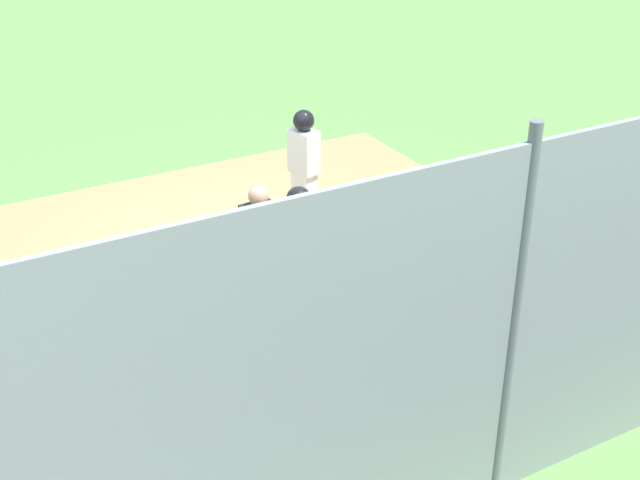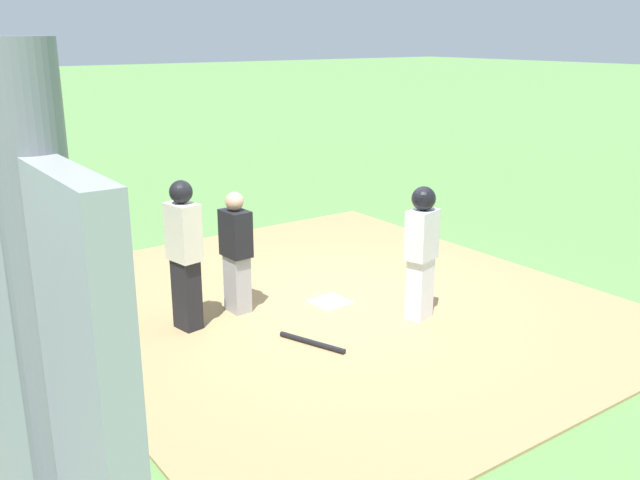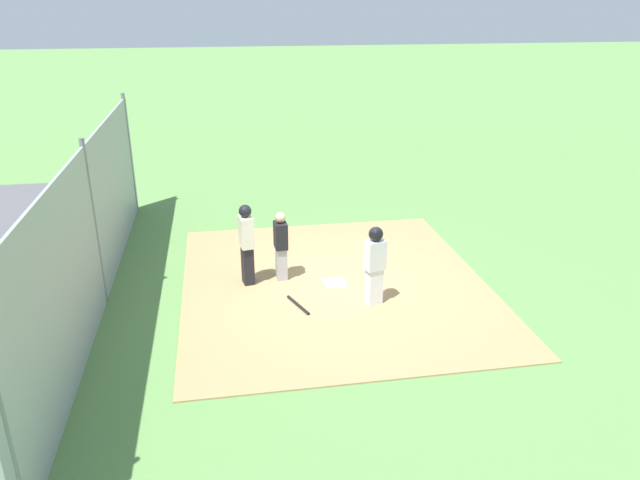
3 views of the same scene
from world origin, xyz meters
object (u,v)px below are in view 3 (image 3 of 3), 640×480
(umpire, at_px, (247,243))
(runner, at_px, (375,261))
(baseball_bat, at_px, (298,305))
(catcher, at_px, (281,245))
(home_plate, at_px, (335,283))

(umpire, xyz_separation_m, runner, (1.35, 2.41, -0.01))
(baseball_bat, bearing_deg, catcher, -13.47)
(runner, bearing_deg, umpire, 44.73)
(baseball_bat, bearing_deg, runner, -115.04)
(home_plate, bearing_deg, umpire, -100.35)
(umpire, relative_size, runner, 1.08)
(home_plate, height_order, catcher, catcher)
(umpire, distance_m, baseball_bat, 1.78)
(runner, height_order, baseball_bat, runner)
(runner, xyz_separation_m, baseball_bat, (-0.11, -1.51, -0.89))
(baseball_bat, bearing_deg, home_plate, -66.13)
(umpire, bearing_deg, baseball_bat, -64.11)
(home_plate, xyz_separation_m, runner, (1.01, 0.60, 0.91))
(runner, relative_size, baseball_bat, 1.91)
(catcher, bearing_deg, home_plate, -25.72)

